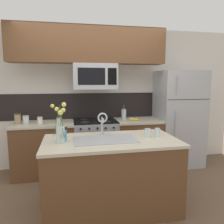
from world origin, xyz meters
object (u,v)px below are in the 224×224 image
(storage_jar_squat, at_px, (59,120))
(sink_faucet, at_px, (102,121))
(storage_jar_short, at_px, (40,120))
(storage_jar_medium, at_px, (26,120))
(flower_vase, at_px, (60,130))
(banana_bunch, at_px, (134,119))
(spare_glass, at_px, (157,132))
(dish_soap_bottle, at_px, (65,135))
(french_press, at_px, (124,114))
(stove_range, at_px, (95,145))
(microwave, at_px, (95,77))
(drinking_glass, at_px, (148,133))
(refrigerator, at_px, (178,118))
(storage_jar_tall, at_px, (18,119))

(storage_jar_squat, relative_size, sink_faucet, 0.34)
(storage_jar_short, relative_size, sink_faucet, 0.37)
(storage_jar_medium, distance_m, storage_jar_short, 0.23)
(storage_jar_short, height_order, flower_vase, flower_vase)
(storage_jar_medium, height_order, storage_jar_short, storage_jar_medium)
(banana_bunch, xyz_separation_m, flower_vase, (-1.27, -1.21, 0.13))
(spare_glass, height_order, flower_vase, flower_vase)
(storage_jar_short, xyz_separation_m, dish_soap_bottle, (0.42, -1.16, 0.01))
(storage_jar_medium, xyz_separation_m, french_press, (1.71, 0.07, 0.03))
(flower_vase, bearing_deg, stove_range, 66.36)
(microwave, distance_m, storage_jar_squat, 0.97)
(storage_jar_medium, relative_size, drinking_glass, 1.30)
(refrigerator, distance_m, french_press, 1.08)
(refrigerator, relative_size, sink_faucet, 5.90)
(spare_glass, bearing_deg, refrigerator, 52.57)
(microwave, height_order, french_press, microwave)
(microwave, bearing_deg, banana_bunch, -3.26)
(storage_jar_medium, distance_m, dish_soap_bottle, 1.35)
(stove_range, distance_m, flower_vase, 1.51)
(sink_faucet, bearing_deg, french_press, 62.46)
(stove_range, xyz_separation_m, drinking_glass, (0.53, -1.22, 0.50))
(banana_bunch, xyz_separation_m, sink_faucet, (-0.74, -0.97, 0.18))
(refrigerator, relative_size, storage_jar_short, 16.01)
(microwave, relative_size, spare_glass, 6.69)
(drinking_glass, bearing_deg, dish_soap_bottle, 178.41)
(storage_jar_medium, bearing_deg, storage_jar_tall, 175.69)
(dish_soap_bottle, bearing_deg, flower_vase, -119.65)
(microwave, relative_size, refrigerator, 0.41)
(french_press, xyz_separation_m, flower_vase, (-1.10, -1.33, 0.06))
(refrigerator, bearing_deg, banana_bunch, -174.86)
(french_press, distance_m, drinking_glass, 1.28)
(stove_range, height_order, spare_glass, spare_glass)
(microwave, bearing_deg, storage_jar_short, -179.52)
(flower_vase, bearing_deg, banana_bunch, 43.63)
(spare_glass, xyz_separation_m, flower_vase, (-1.22, -0.04, 0.10))
(storage_jar_medium, relative_size, french_press, 0.52)
(storage_jar_medium, distance_m, french_press, 1.71)
(sink_faucet, bearing_deg, storage_jar_squat, 120.62)
(sink_faucet, bearing_deg, microwave, 88.57)
(refrigerator, distance_m, flower_vase, 2.53)
(stove_range, relative_size, microwave, 1.25)
(stove_range, distance_m, french_press, 0.77)
(storage_jar_medium, distance_m, storage_jar_squat, 0.54)
(sink_faucet, bearing_deg, stove_range, 88.60)
(refrigerator, xyz_separation_m, storage_jar_short, (-2.55, -0.05, 0.06))
(spare_glass, distance_m, flower_vase, 1.22)
(refrigerator, height_order, dish_soap_bottle, refrigerator)
(banana_bunch, distance_m, spare_glass, 1.17)
(storage_jar_medium, height_order, banana_bunch, storage_jar_medium)
(storage_jar_tall, bearing_deg, sink_faucet, -39.21)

